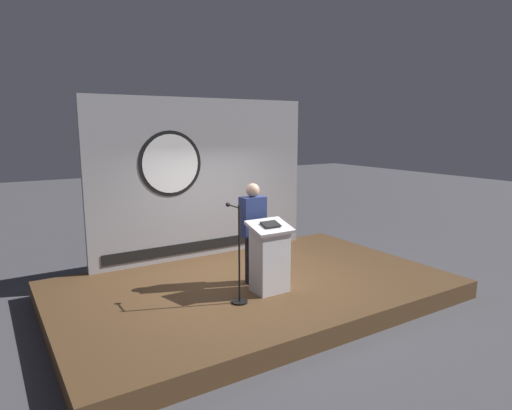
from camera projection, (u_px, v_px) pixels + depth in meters
name	position (u px, v px, depth m)	size (l,w,h in m)	color
ground_plane	(254.00, 298.00, 7.45)	(40.00, 40.00, 0.00)	#4C4C51
stage_platform	(254.00, 290.00, 7.42)	(6.40, 4.00, 0.30)	brown
banner_display	(203.00, 179.00, 8.65)	(4.54, 0.12, 3.10)	#9E9EA3
podium	(270.00, 258.00, 6.88)	(0.64, 0.50, 1.13)	silver
speaker_person	(253.00, 233.00, 7.22)	(0.40, 0.26, 1.67)	black
microphone_stand	(238.00, 269.00, 6.46)	(0.24, 0.48, 1.47)	black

